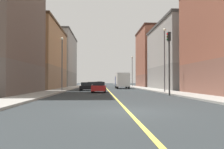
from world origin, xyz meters
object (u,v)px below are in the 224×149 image
Objects in this scene: car_black at (87,87)px; car_red at (99,87)px; street_lamp_left_near at (164,54)px; car_white at (100,85)px; building_left_far at (162,58)px; street_lamp_left_far at (132,68)px; building_right_midblock at (29,57)px; traffic_light_left_near at (169,55)px; box_truck at (122,80)px; car_teal at (100,84)px; street_lamp_right_near at (62,58)px; car_maroon at (100,85)px; building_right_distant at (53,60)px; building_left_mid at (189,57)px; car_yellow at (91,84)px.

car_black is 0.96× the size of car_red.
car_white is (-7.92, 17.14, -4.16)m from street_lamp_left_near.
building_left_far is 2.14× the size of street_lamp_left_far.
building_right_midblock is 30.60m from traffic_light_left_near.
box_truck is at bearing 75.34° from car_red.
building_right_midblock reaches higher than car_teal.
street_lamp_left_far is at bearing 61.52° from car_white.
street_lamp_right_near is (-13.22, 5.03, -0.19)m from street_lamp_left_near.
street_lamp_left_far reaches higher than traffic_light_left_near.
traffic_light_left_near is 17.44m from car_black.
building_right_distant is at bearing 127.54° from car_maroon.
traffic_light_left_near is 1.40× the size of car_red.
building_right_midblock is at bearing -149.71° from building_left_far.
car_white is (2.03, 8.42, 0.04)m from car_black.
building_right_distant is 5.02× the size of car_white.
street_lamp_left_far is (21.12, 14.59, -1.29)m from building_right_midblock.
building_right_midblock is 3.30× the size of traffic_light_left_near.
street_lamp_left_far is 1.00× the size of box_truck.
building_right_distant is 3.10× the size of street_lamp_left_far.
building_left_far is 2.04× the size of street_lamp_left_near.
building_left_far is at bearing 46.99° from car_white.
building_left_mid reaches higher than traffic_light_left_near.
car_yellow is (-10.17, 3.47, -4.01)m from street_lamp_left_far.
street_lamp_left_far is 30.95m from car_red.
box_truck is (4.35, 2.10, 0.96)m from car_white.
traffic_light_left_near reaches higher than car_teal.
car_yellow is 0.93× the size of car_red.
car_black is (11.18, -8.42, -5.30)m from building_right_midblock.
street_lamp_left_far is at bearing 74.81° from car_red.
building_right_distant is (-29.03, 27.85, 1.47)m from building_left_mid.
car_yellow is (10.96, 18.07, -5.30)m from building_right_midblock.
building_left_mid is 20.58m from car_red.
street_lamp_right_near is 1.82× the size of car_teal.
building_left_far reaches higher than street_lamp_left_near.
car_red is (13.08, -39.77, -6.66)m from building_right_distant.
car_white is at bearing 114.79° from street_lamp_left_near.
car_black is (-8.93, 14.58, -3.46)m from traffic_light_left_near.
building_left_far is 3.95× the size of car_maroon.
car_red is at bearing -73.96° from car_black.
car_red is at bearing -90.17° from car_teal.
car_maroon is (13.11, -17.06, -6.66)m from building_right_distant.
building_right_distant is at bearing 148.63° from car_yellow.
street_lamp_left_near is 14.14m from street_lamp_right_near.
street_lamp_right_near is 29.80m from street_lamp_left_far.
car_maroon is (-7.00, 30.68, -3.42)m from traffic_light_left_near.
building_right_distant is 3.64× the size of traffic_light_left_near.
building_left_mid is 4.77× the size of car_teal.
car_red is at bearing -86.33° from car_yellow.
building_left_far is 3.79× the size of car_yellow.
building_right_midblock is 25.70m from street_lamp_left_far.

